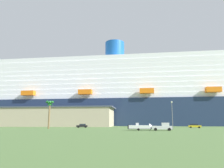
{
  "coord_description": "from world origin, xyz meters",
  "views": [
    {
      "loc": [
        7.01,
        -74.16,
        2.51
      ],
      "look_at": [
        -9.83,
        30.08,
        21.54
      ],
      "focal_mm": 33.53,
      "sensor_mm": 36.0,
      "label": 1
    }
  ],
  "objects_px": {
    "parked_car_black_coupe": "(82,126)",
    "parked_car_yellow_taxi": "(194,126)",
    "palm_tree": "(50,106)",
    "cruise_ship": "(173,98)",
    "small_boat_on_trailer": "(142,127)",
    "street_lamp": "(172,111)",
    "pickup_truck": "(163,127)"
  },
  "relations": [
    {
      "from": "cruise_ship",
      "to": "parked_car_black_coupe",
      "type": "height_order",
      "value": "cruise_ship"
    },
    {
      "from": "cruise_ship",
      "to": "small_boat_on_trailer",
      "type": "height_order",
      "value": "cruise_ship"
    },
    {
      "from": "pickup_truck",
      "to": "street_lamp",
      "type": "relative_size",
      "value": 0.62
    },
    {
      "from": "palm_tree",
      "to": "small_boat_on_trailer",
      "type": "bearing_deg",
      "value": -16.13
    },
    {
      "from": "small_boat_on_trailer",
      "to": "street_lamp",
      "type": "bearing_deg",
      "value": 44.13
    },
    {
      "from": "palm_tree",
      "to": "street_lamp",
      "type": "height_order",
      "value": "palm_tree"
    },
    {
      "from": "parked_car_black_coupe",
      "to": "parked_car_yellow_taxi",
      "type": "bearing_deg",
      "value": 4.41
    },
    {
      "from": "cruise_ship",
      "to": "parked_car_yellow_taxi",
      "type": "xyz_separation_m",
      "value": [
        1.18,
        -49.46,
        -16.75
      ]
    },
    {
      "from": "cruise_ship",
      "to": "palm_tree",
      "type": "relative_size",
      "value": 30.2
    },
    {
      "from": "small_boat_on_trailer",
      "to": "parked_car_yellow_taxi",
      "type": "distance_m",
      "value": 34.0
    },
    {
      "from": "palm_tree",
      "to": "parked_car_black_coupe",
      "type": "distance_m",
      "value": 17.85
    },
    {
      "from": "parked_car_black_coupe",
      "to": "parked_car_yellow_taxi",
      "type": "xyz_separation_m",
      "value": [
        45.37,
        3.5,
        -0.0
      ]
    },
    {
      "from": "street_lamp",
      "to": "parked_car_black_coupe",
      "type": "bearing_deg",
      "value": 157.39
    },
    {
      "from": "palm_tree",
      "to": "street_lamp",
      "type": "bearing_deg",
      "value": -0.33
    },
    {
      "from": "palm_tree",
      "to": "street_lamp",
      "type": "relative_size",
      "value": 1.1
    },
    {
      "from": "palm_tree",
      "to": "parked_car_yellow_taxi",
      "type": "distance_m",
      "value": 56.68
    },
    {
      "from": "cruise_ship",
      "to": "parked_car_yellow_taxi",
      "type": "relative_size",
      "value": 62.13
    },
    {
      "from": "palm_tree",
      "to": "parked_car_yellow_taxi",
      "type": "bearing_deg",
      "value": 18.43
    },
    {
      "from": "small_boat_on_trailer",
      "to": "palm_tree",
      "type": "relative_size",
      "value": 0.84
    },
    {
      "from": "parked_car_yellow_taxi",
      "to": "small_boat_on_trailer",
      "type": "bearing_deg",
      "value": -126.36
    },
    {
      "from": "cruise_ship",
      "to": "parked_car_yellow_taxi",
      "type": "distance_m",
      "value": 52.23
    },
    {
      "from": "pickup_truck",
      "to": "small_boat_on_trailer",
      "type": "height_order",
      "value": "pickup_truck"
    },
    {
      "from": "cruise_ship",
      "to": "small_boat_on_trailer",
      "type": "relative_size",
      "value": 36.08
    },
    {
      "from": "small_boat_on_trailer",
      "to": "cruise_ship",
      "type": "bearing_deg",
      "value": 76.13
    },
    {
      "from": "palm_tree",
      "to": "parked_car_black_coupe",
      "type": "bearing_deg",
      "value": 60.82
    },
    {
      "from": "pickup_truck",
      "to": "small_boat_on_trailer",
      "type": "bearing_deg",
      "value": 179.75
    },
    {
      "from": "small_boat_on_trailer",
      "to": "palm_tree",
      "type": "height_order",
      "value": "palm_tree"
    },
    {
      "from": "parked_car_yellow_taxi",
      "to": "cruise_ship",
      "type": "bearing_deg",
      "value": 91.37
    },
    {
      "from": "small_boat_on_trailer",
      "to": "parked_car_black_coupe",
      "type": "bearing_deg",
      "value": 136.57
    },
    {
      "from": "parked_car_black_coupe",
      "to": "street_lamp",
      "type": "bearing_deg",
      "value": -22.61
    },
    {
      "from": "parked_car_black_coupe",
      "to": "parked_car_yellow_taxi",
      "type": "relative_size",
      "value": 0.98
    },
    {
      "from": "parked_car_yellow_taxi",
      "to": "parked_car_black_coupe",
      "type": "bearing_deg",
      "value": -175.59
    }
  ]
}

